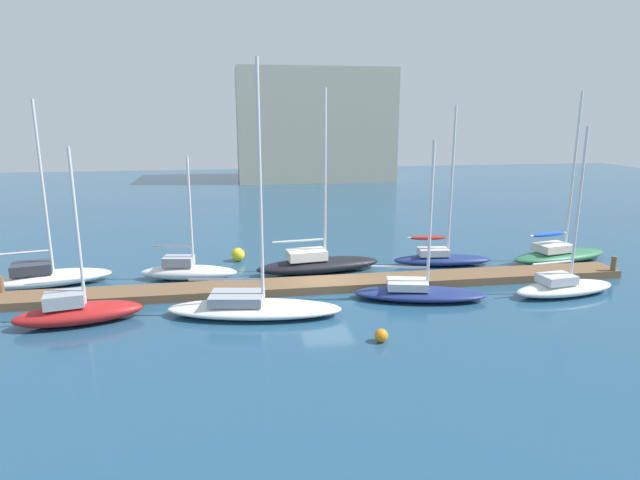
{
  "coord_description": "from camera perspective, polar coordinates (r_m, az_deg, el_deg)",
  "views": [
    {
      "loc": [
        -4.44,
        -24.68,
        8.45
      ],
      "look_at": [
        0.0,
        2.0,
        2.0
      ],
      "focal_mm": 29.77,
      "sensor_mm": 36.0,
      "label": 1
    }
  ],
  "objects": [
    {
      "name": "mooring_buoy_orange",
      "position": [
        20.56,
        6.6,
        -10.16
      ],
      "size": [
        0.52,
        0.52,
        0.52
      ],
      "primitive_type": "sphere",
      "color": "orange",
      "rests_on": "ground_plane"
    },
    {
      "name": "sailboat_0",
      "position": [
        30.01,
        -27.43,
        -3.44
      ],
      "size": [
        6.39,
        3.17,
        9.13
      ],
      "rotation": [
        0.0,
        0.0,
        0.22
      ],
      "color": "white",
      "rests_on": "ground_plane"
    },
    {
      "name": "sailboat_2",
      "position": [
        28.57,
        -14.04,
        -3.15
      ],
      "size": [
        5.21,
        2.2,
        6.42
      ],
      "rotation": [
        0.0,
        0.0,
        -0.17
      ],
      "color": "white",
      "rests_on": "ground_plane"
    },
    {
      "name": "harbor_building_distant",
      "position": [
        71.31,
        -0.74,
        12.26
      ],
      "size": [
        19.81,
        11.29,
        14.01
      ],
      "primitive_type": "cube",
      "color": "#BCB299",
      "rests_on": "ground_plane"
    },
    {
      "name": "dock_piling_near_end",
      "position": [
        28.74,
        -31.09,
        -4.45
      ],
      "size": [
        0.28,
        0.28,
        1.18
      ],
      "primitive_type": "cylinder",
      "color": "brown",
      "rests_on": "ground_plane"
    },
    {
      "name": "sailboat_7",
      "position": [
        27.93,
        24.76,
        -4.48
      ],
      "size": [
        5.45,
        2.32,
        7.92
      ],
      "rotation": [
        0.0,
        0.0,
        0.13
      ],
      "color": "white",
      "rests_on": "ground_plane"
    },
    {
      "name": "sailboat_4",
      "position": [
        28.89,
        -0.28,
        -2.45
      ],
      "size": [
        7.07,
        2.61,
        9.75
      ],
      "rotation": [
        0.0,
        0.0,
        0.12
      ],
      "color": "black",
      "rests_on": "ground_plane"
    },
    {
      "name": "sailboat_3",
      "position": [
        23.04,
        -7.26,
        -6.99
      ],
      "size": [
        7.74,
        3.44,
        10.6
      ],
      "rotation": [
        0.0,
        0.0,
        -0.17
      ],
      "color": "white",
      "rests_on": "ground_plane"
    },
    {
      "name": "sailboat_6",
      "position": [
        31.09,
        12.89,
        -1.72
      ],
      "size": [
        5.75,
        2.13,
        8.92
      ],
      "rotation": [
        0.0,
        0.0,
        -0.11
      ],
      "color": "navy",
      "rests_on": "ground_plane"
    },
    {
      "name": "ground_plane",
      "position": [
        26.46,
        0.71,
        -5.21
      ],
      "size": [
        120.0,
        120.0,
        0.0
      ],
      "primitive_type": "plane",
      "color": "navy"
    },
    {
      "name": "dock_piling_far_end",
      "position": [
        31.92,
        28.99,
        -2.57
      ],
      "size": [
        0.28,
        0.28,
        1.18
      ],
      "primitive_type": "cylinder",
      "color": "brown",
      "rests_on": "ground_plane"
    },
    {
      "name": "sailboat_1",
      "position": [
        24.19,
        -24.59,
        -6.92
      ],
      "size": [
        5.27,
        2.62,
        7.23
      ],
      "rotation": [
        0.0,
        0.0,
        0.19
      ],
      "color": "#B21E1E",
      "rests_on": "ground_plane"
    },
    {
      "name": "mooring_buoy_yellow",
      "position": [
        31.53,
        -8.8,
        -1.56
      ],
      "size": [
        0.78,
        0.78,
        0.78
      ],
      "primitive_type": "sphere",
      "color": "yellow",
      "rests_on": "ground_plane"
    },
    {
      "name": "sailboat_5",
      "position": [
        25.21,
        10.56,
        -5.45
      ],
      "size": [
        6.4,
        3.22,
        7.36
      ],
      "rotation": [
        0.0,
        0.0,
        -0.23
      ],
      "color": "navy",
      "rests_on": "ground_plane"
    },
    {
      "name": "sailboat_8",
      "position": [
        33.99,
        24.31,
        -1.28
      ],
      "size": [
        6.61,
        3.11,
        9.67
      ],
      "rotation": [
        0.0,
        0.0,
        0.19
      ],
      "color": "#2D7047",
      "rests_on": "ground_plane"
    },
    {
      "name": "dock_pier",
      "position": [
        26.4,
        0.72,
        -4.8
      ],
      "size": [
        31.2,
        1.86,
        0.4
      ],
      "primitive_type": "cube",
      "color": "brown",
      "rests_on": "ground_plane"
    }
  ]
}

